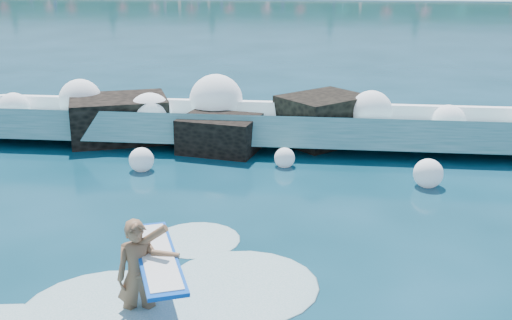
# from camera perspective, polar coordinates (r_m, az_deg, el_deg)

# --- Properties ---
(ground) EXTENTS (200.00, 200.00, 0.00)m
(ground) POSITION_cam_1_polar(r_m,az_deg,el_deg) (11.34, -8.80, -8.62)
(ground) COLOR #07313E
(ground) RESTS_ON ground
(breaking_wave) EXTENTS (16.07, 2.59, 1.39)m
(breaking_wave) POSITION_cam_1_polar(r_m,az_deg,el_deg) (17.73, 0.52, 3.05)
(breaking_wave) COLOR teal
(breaking_wave) RESTS_ON ground
(rock_cluster) EXTENTS (8.67, 3.53, 1.53)m
(rock_cluster) POSITION_cam_1_polar(r_m,az_deg,el_deg) (17.83, -4.01, 3.10)
(rock_cluster) COLOR black
(rock_cluster) RESTS_ON ground
(surfer_with_board) EXTENTS (1.39, 2.91, 1.73)m
(surfer_with_board) POSITION_cam_1_polar(r_m,az_deg,el_deg) (9.53, -10.03, -9.78)
(surfer_with_board) COLOR brown
(surfer_with_board) RESTS_ON ground
(wave_spray) EXTENTS (15.14, 4.68, 1.84)m
(wave_spray) POSITION_cam_1_polar(r_m,az_deg,el_deg) (17.67, -1.18, 4.32)
(wave_spray) COLOR white
(wave_spray) RESTS_ON ground
(surf_foam) EXTENTS (9.25, 5.46, 0.13)m
(surf_foam) POSITION_cam_1_polar(r_m,az_deg,el_deg) (10.31, -13.27, -11.77)
(surf_foam) COLOR silver
(surf_foam) RESTS_ON ground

